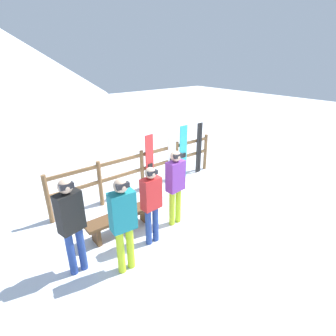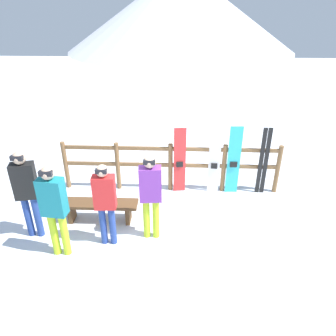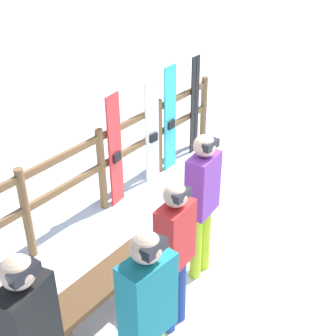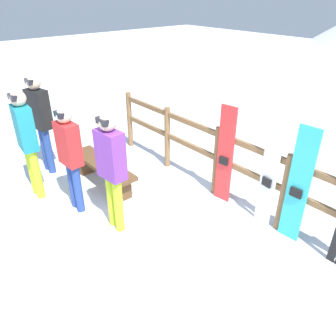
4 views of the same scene
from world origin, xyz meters
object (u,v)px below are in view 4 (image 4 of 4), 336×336
person_black (40,118)px  snowboard_cyan (298,187)px  person_red (70,153)px  person_purple (111,165)px  person_teal (27,137)px  snowboard_red (225,156)px  snowboard_white (268,177)px  bench (103,168)px

person_black → snowboard_cyan: (3.80, 1.67, -0.23)m
person_red → snowboard_cyan: size_ratio=1.00×
person_red → person_purple: bearing=15.5°
person_teal → snowboard_cyan: bearing=34.1°
person_teal → snowboard_red: bearing=47.1°
person_black → snowboard_white: size_ratio=1.16×
person_red → snowboard_white: size_ratio=1.07×
person_black → person_purple: person_black is taller
bench → person_purple: 1.31m
person_red → snowboard_cyan: bearing=37.3°
person_purple → snowboard_white: person_purple is taller
person_black → snowboard_white: bearing=26.3°
bench → snowboard_white: size_ratio=1.01×
snowboard_cyan → snowboard_red: bearing=-180.0°
bench → person_purple: size_ratio=0.91×
bench → snowboard_red: (1.54, 1.19, 0.43)m
snowboard_red → snowboard_white: size_ratio=1.03×
person_red → snowboard_red: person_red is taller
snowboard_white → snowboard_red: bearing=180.0°
snowboard_white → person_teal: bearing=-142.0°
person_black → snowboard_red: (2.63, 1.67, -0.25)m
person_teal → person_purple: size_ratio=1.03×
bench → person_purple: bearing=-22.1°
bench → person_red: (0.30, -0.63, 0.60)m
snowboard_red → person_purple: bearing=-106.7°
snowboard_cyan → bench: bearing=-156.2°
snowboard_red → person_red: bearing=-124.0°
person_black → snowboard_red: person_black is taller
bench → snowboard_white: bearing=27.5°
person_red → person_black: 1.41m
person_purple → person_red: bearing=-164.5°
snowboard_white → person_purple: bearing=-127.4°
person_red → person_teal: (-0.75, -0.31, 0.07)m
person_red → person_purple: size_ratio=0.95×
person_purple → snowboard_red: person_purple is taller
snowboard_red → snowboard_cyan: size_ratio=0.97×
person_red → snowboard_red: size_ratio=1.03×
bench → person_black: size_ratio=0.88×
person_black → snowboard_red: size_ratio=1.12×
snowboard_red → bench: bearing=-142.2°
bench → snowboard_cyan: size_ratio=0.95×
snowboard_cyan → person_black: bearing=-156.3°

